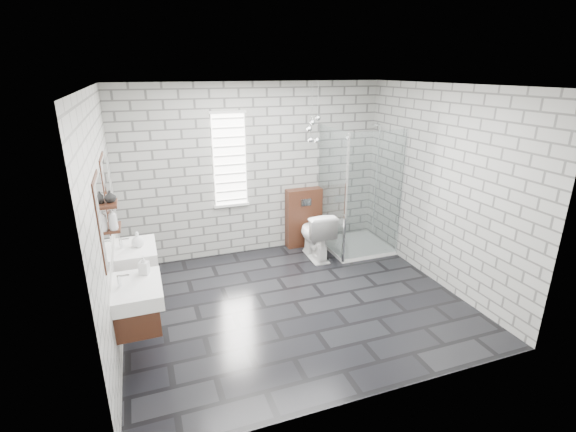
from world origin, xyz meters
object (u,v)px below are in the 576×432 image
vanity_left (133,293)px  vanity_right (132,254)px  shower_enclosure (355,222)px  toilet (316,234)px  cistern_panel (304,218)px

vanity_left → vanity_right: size_ratio=1.00×
shower_enclosure → toilet: bearing=180.0°
shower_enclosure → toilet: size_ratio=2.59×
vanity_right → toilet: (2.71, 0.67, -0.36)m
vanity_right → toilet: bearing=13.8°
cistern_panel → vanity_left: bearing=-141.3°
cistern_panel → toilet: (0.00, -0.52, -0.11)m
shower_enclosure → toilet: 0.71m
vanity_left → vanity_right: 0.99m
vanity_left → cistern_panel: bearing=38.7°
vanity_left → toilet: bearing=31.4°
vanity_right → shower_enclosure: 3.48m
cistern_panel → shower_enclosure: size_ratio=0.49×
cistern_panel → shower_enclosure: 0.87m
vanity_right → cistern_panel: vanity_right is taller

